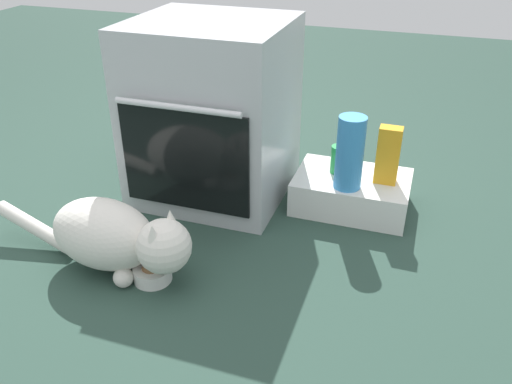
# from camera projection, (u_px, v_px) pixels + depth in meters

# --- Properties ---
(ground) EXTENTS (8.00, 8.00, 0.00)m
(ground) POSITION_uv_depth(u_px,v_px,m) (165.00, 249.00, 2.02)
(ground) COLOR #284238
(oven) EXTENTS (0.62, 0.63, 0.75)m
(oven) POSITION_uv_depth(u_px,v_px,m) (213.00, 112.00, 2.24)
(oven) COLOR #B7BABF
(oven) RESTS_ON ground
(pantry_cabinet) EXTENTS (0.47, 0.33, 0.14)m
(pantry_cabinet) POSITION_uv_depth(u_px,v_px,m) (351.00, 192.00, 2.26)
(pantry_cabinet) COLOR white
(pantry_cabinet) RESTS_ON ground
(food_bowl) EXTENTS (0.13, 0.13, 0.08)m
(food_bowl) POSITION_uv_depth(u_px,v_px,m) (152.00, 272.00, 1.84)
(food_bowl) COLOR white
(food_bowl) RESTS_ON ground
(cat) EXTENTS (0.85, 0.29, 0.27)m
(cat) POSITION_uv_depth(u_px,v_px,m) (115.00, 236.00, 1.84)
(cat) COLOR silver
(cat) RESTS_ON ground
(soda_can) EXTENTS (0.07, 0.07, 0.12)m
(soda_can) POSITION_uv_depth(u_px,v_px,m) (338.00, 159.00, 2.23)
(soda_can) COLOR green
(soda_can) RESTS_ON pantry_cabinet
(water_bottle) EXTENTS (0.11, 0.11, 0.30)m
(water_bottle) POSITION_uv_depth(u_px,v_px,m) (350.00, 153.00, 2.08)
(water_bottle) COLOR #388CD1
(water_bottle) RESTS_ON pantry_cabinet
(juice_carton) EXTENTS (0.09, 0.06, 0.24)m
(juice_carton) POSITION_uv_depth(u_px,v_px,m) (388.00, 155.00, 2.13)
(juice_carton) COLOR orange
(juice_carton) RESTS_ON pantry_cabinet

